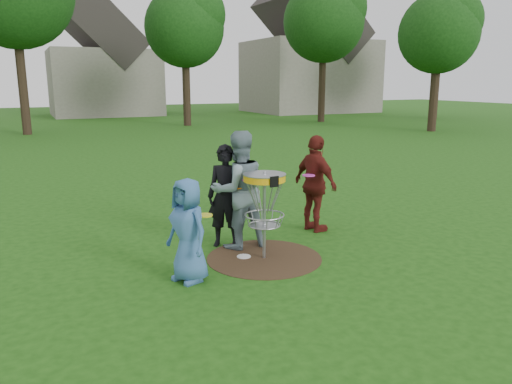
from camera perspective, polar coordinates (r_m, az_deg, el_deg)
name	(u,v)px	position (r m, az deg, el deg)	size (l,w,h in m)	color
ground	(264,258)	(7.87, 0.94, -7.56)	(100.00, 100.00, 0.00)	#19470F
dirt_patch	(264,258)	(7.87, 0.94, -7.53)	(1.80, 1.80, 0.01)	#47331E
player_blue	(188,230)	(6.87, -7.79, -4.36)	(0.71, 0.46, 1.45)	#38659C
player_black	(226,196)	(8.21, -3.45, -0.49)	(0.62, 0.41, 1.71)	black
player_grey	(239,190)	(8.14, -2.01, 0.23)	(0.94, 0.73, 1.94)	gray
player_maroon	(315,184)	(9.11, 6.81, 0.94)	(1.04, 0.43, 1.77)	maroon
disc_on_grass	(244,257)	(7.90, -1.41, -7.40)	(0.22, 0.22, 0.02)	white
disc_golf_basket	(264,195)	(7.58, 0.97, -0.31)	(0.66, 0.67, 1.38)	#9EA0A5
held_discs	(253,188)	(7.88, -0.36, 0.44)	(2.53, 1.27, 0.32)	#CECA16
tree_row	(91,9)	(27.77, -18.35, 19.27)	(51.20, 17.42, 9.90)	#38281C
house_row	(131,61)	(40.52, -14.14, 14.31)	(44.50, 10.65, 11.62)	gray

